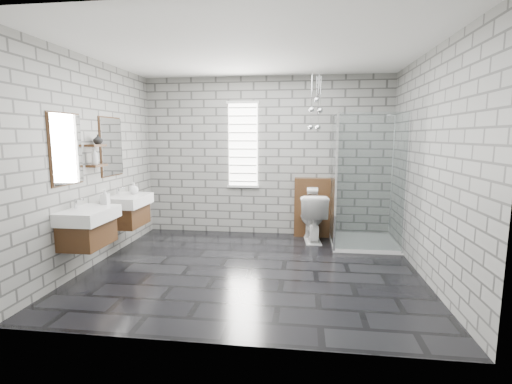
% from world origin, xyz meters
% --- Properties ---
extents(floor, '(4.20, 3.60, 0.02)m').
position_xyz_m(floor, '(0.00, 0.00, -0.01)').
color(floor, black).
rests_on(floor, ground).
extents(ceiling, '(4.20, 3.60, 0.02)m').
position_xyz_m(ceiling, '(0.00, 0.00, 2.71)').
color(ceiling, white).
rests_on(ceiling, wall_back).
extents(wall_back, '(4.20, 0.02, 2.70)m').
position_xyz_m(wall_back, '(0.00, 1.81, 1.35)').
color(wall_back, gray).
rests_on(wall_back, floor).
extents(wall_front, '(4.20, 0.02, 2.70)m').
position_xyz_m(wall_front, '(0.00, -1.81, 1.35)').
color(wall_front, gray).
rests_on(wall_front, floor).
extents(wall_left, '(0.02, 3.60, 2.70)m').
position_xyz_m(wall_left, '(-2.11, 0.00, 1.35)').
color(wall_left, gray).
rests_on(wall_left, floor).
extents(wall_right, '(0.02, 3.60, 2.70)m').
position_xyz_m(wall_right, '(2.11, 0.00, 1.35)').
color(wall_right, gray).
rests_on(wall_right, floor).
extents(vanity_left, '(0.47, 0.70, 1.57)m').
position_xyz_m(vanity_left, '(-1.91, -0.58, 0.76)').
color(vanity_left, '#492C16').
rests_on(vanity_left, wall_left).
extents(vanity_right, '(0.47, 0.70, 1.57)m').
position_xyz_m(vanity_right, '(-1.91, 0.44, 0.76)').
color(vanity_right, '#492C16').
rests_on(vanity_right, wall_left).
extents(shelf_lower, '(0.14, 0.30, 0.03)m').
position_xyz_m(shelf_lower, '(-2.03, -0.05, 1.32)').
color(shelf_lower, '#492C16').
rests_on(shelf_lower, wall_left).
extents(shelf_upper, '(0.14, 0.30, 0.03)m').
position_xyz_m(shelf_upper, '(-2.03, -0.05, 1.58)').
color(shelf_upper, '#492C16').
rests_on(shelf_upper, wall_left).
extents(window, '(0.56, 0.05, 1.48)m').
position_xyz_m(window, '(-0.40, 1.78, 1.55)').
color(window, white).
rests_on(window, wall_back).
extents(cistern_panel, '(0.60, 0.20, 1.00)m').
position_xyz_m(cistern_panel, '(0.80, 1.70, 0.50)').
color(cistern_panel, '#492C16').
rests_on(cistern_panel, floor).
extents(flush_plate, '(0.18, 0.01, 0.12)m').
position_xyz_m(flush_plate, '(0.80, 1.60, 0.80)').
color(flush_plate, silver).
rests_on(flush_plate, cistern_panel).
extents(shower_enclosure, '(1.00, 1.00, 2.03)m').
position_xyz_m(shower_enclosure, '(1.50, 1.18, 0.50)').
color(shower_enclosure, white).
rests_on(shower_enclosure, floor).
extents(pendant_cluster, '(0.23, 0.21, 0.91)m').
position_xyz_m(pendant_cluster, '(0.81, 1.37, 2.04)').
color(pendant_cluster, silver).
rests_on(pendant_cluster, ceiling).
extents(toilet, '(0.50, 0.80, 0.78)m').
position_xyz_m(toilet, '(0.80, 1.43, 0.39)').
color(toilet, white).
rests_on(toilet, floor).
extents(soap_bottle_a, '(0.09, 0.09, 0.20)m').
position_xyz_m(soap_bottle_a, '(-1.83, -0.25, 0.95)').
color(soap_bottle_a, '#B2B2B2').
rests_on(soap_bottle_a, vanity_left).
extents(soap_bottle_b, '(0.16, 0.16, 0.17)m').
position_xyz_m(soap_bottle_b, '(-1.85, 0.58, 0.94)').
color(soap_bottle_b, '#B2B2B2').
rests_on(soap_bottle_b, vanity_right).
extents(soap_bottle_c, '(0.11, 0.11, 0.22)m').
position_xyz_m(soap_bottle_c, '(-2.02, -0.11, 1.44)').
color(soap_bottle_c, '#B2B2B2').
rests_on(soap_bottle_c, shelf_lower).
extents(vase, '(0.16, 0.16, 0.13)m').
position_xyz_m(vase, '(-2.02, -0.01, 1.66)').
color(vase, '#B2B2B2').
rests_on(vase, shelf_upper).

